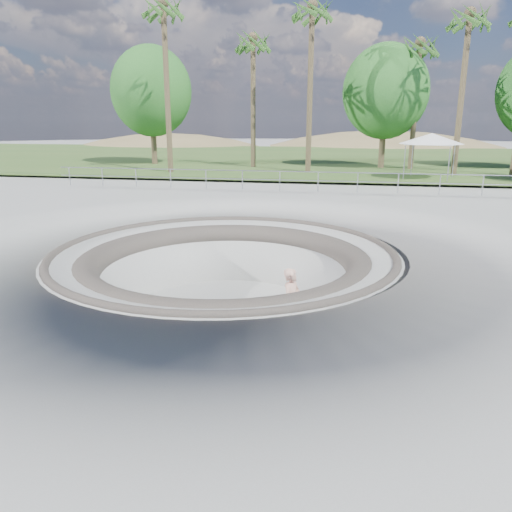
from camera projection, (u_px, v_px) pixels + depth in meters
name	position (u px, v px, depth m)	size (l,w,h in m)	color
ground	(224.00, 251.00, 14.88)	(180.00, 180.00, 0.00)	#A6A5A1
skate_bowl	(225.00, 309.00, 15.37)	(14.00, 14.00, 4.10)	#A6A5A1
grass_strip	(312.00, 158.00, 47.04)	(180.00, 36.00, 0.12)	#355622
distant_hills	(350.00, 198.00, 70.26)	(103.20, 45.00, 28.60)	olive
safety_railing	(280.00, 181.00, 26.07)	(25.00, 0.06, 1.03)	gray
skateboard	(291.00, 338.00, 13.34)	(0.83, 0.26, 0.09)	brown
skater	(292.00, 304.00, 13.08)	(0.70, 0.46, 1.91)	#E2A992
canopy_white	(431.00, 139.00, 30.04)	(5.11, 5.11, 2.69)	gray
palm_a	(164.00, 14.00, 31.54)	(2.60, 2.60, 11.48)	brown
palm_b	(253.00, 46.00, 35.53)	(2.60, 2.60, 10.01)	brown
palm_c	(312.00, 17.00, 31.75)	(2.60, 2.60, 11.38)	brown
palm_d	(420.00, 50.00, 34.05)	(2.60, 2.60, 9.48)	brown
palm_e	(469.00, 23.00, 30.39)	(2.60, 2.60, 10.65)	brown
bushy_tree_left	(151.00, 91.00, 38.93)	(6.35, 5.77, 9.16)	brown
bushy_tree_mid	(386.00, 92.00, 35.81)	(6.14, 5.58, 8.86)	brown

